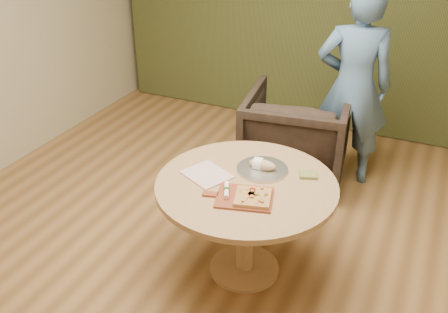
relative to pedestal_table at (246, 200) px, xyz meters
name	(u,v)px	position (x,y,z in m)	size (l,w,h in m)	color
room_shell	(199,95)	(-0.23, -0.19, 0.79)	(5.04, 6.04, 2.84)	olive
curtain	(326,0)	(-0.23, 2.71, 0.79)	(4.80, 0.14, 2.78)	#333A1A
pedestal_table	(246,200)	(0.00, 0.00, 0.00)	(1.21, 1.21, 0.75)	tan
pizza_paddle	(243,197)	(0.05, -0.18, 0.15)	(0.47, 0.36, 0.01)	brown
flatbread_pizza	(253,197)	(0.12, -0.18, 0.17)	(0.27, 0.27, 0.04)	#BD8949
cutlery_roll	(227,190)	(-0.06, -0.18, 0.17)	(0.10, 0.19, 0.03)	white
newspaper	(207,175)	(-0.28, -0.02, 0.15)	(0.30, 0.25, 0.01)	white
serving_tray	(262,169)	(0.04, 0.20, 0.15)	(0.36, 0.36, 0.02)	silver
bread_roll	(261,164)	(0.03, 0.20, 0.18)	(0.19, 0.09, 0.09)	tan
green_packet	(308,175)	(0.35, 0.25, 0.15)	(0.12, 0.10, 0.02)	#58612B
armchair	(297,131)	(-0.08, 1.44, -0.14)	(0.91, 0.85, 0.94)	black
person_standing	(353,87)	(0.34, 1.61, 0.30)	(0.67, 0.44, 1.82)	#4B6E96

